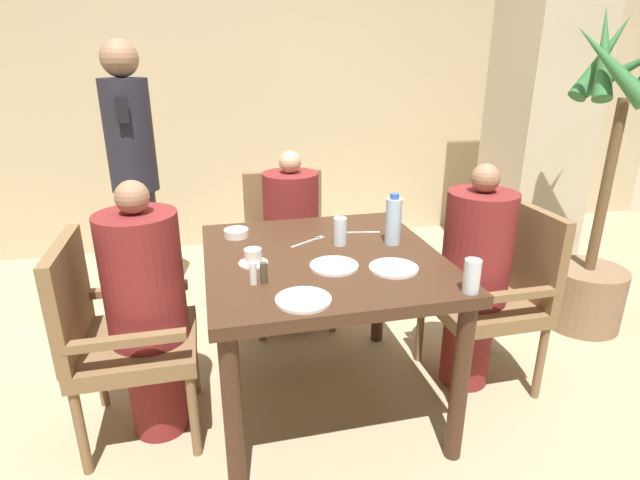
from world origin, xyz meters
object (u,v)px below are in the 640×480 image
object	(u,v)px
chair_left_side	(115,332)
bowl_small	(236,233)
diner_in_far_chair	(292,240)
diner_in_right_chair	(474,277)
teacup_with_saucer	(253,258)
plate_main_right	(303,300)
standing_host	(134,172)
chair_right_side	(498,288)
plate_main_left	(334,266)
chair_far_side	(288,240)
diner_in_left_chair	(147,311)
potted_palm	(599,224)
glass_tall_mid	(340,231)
glass_tall_near	(472,276)
water_bottle	(393,221)
plate_dessert_center	(394,268)

from	to	relation	value
chair_left_side	bowl_small	bearing A→B (deg)	30.91
diner_in_far_chair	diner_in_right_chair	size ratio (longest dim) A/B	0.96
teacup_with_saucer	plate_main_right	bearing A→B (deg)	-70.44
standing_host	teacup_with_saucer	world-z (taller)	standing_host
chair_right_side	plate_main_left	size ratio (longest dim) A/B	4.52
diner_in_right_chair	teacup_with_saucer	bearing A→B (deg)	-178.30
chair_far_side	plate_main_right	size ratio (longest dim) A/B	4.52
diner_in_far_chair	diner_in_right_chair	xyz separation A→B (m)	(0.75, -0.77, 0.02)
bowl_small	diner_in_right_chair	bearing A→B (deg)	-16.43
diner_in_left_chair	diner_in_far_chair	bearing A→B (deg)	46.01
chair_far_side	bowl_small	world-z (taller)	chair_far_side
chair_right_side	bowl_small	world-z (taller)	chair_right_side
diner_in_far_chair	diner_in_right_chair	bearing A→B (deg)	-46.01
chair_right_side	potted_palm	xyz separation A→B (m)	(0.86, 0.35, 0.15)
diner_in_right_chair	standing_host	xyz separation A→B (m)	(-1.64, 1.28, 0.32)
potted_palm	chair_far_side	bearing A→B (deg)	162.15
chair_far_side	potted_palm	bearing A→B (deg)	-17.85
chair_right_side	teacup_with_saucer	bearing A→B (deg)	-178.50
plate_main_right	diner_in_left_chair	bearing A→B (deg)	144.72
chair_left_side	diner_in_right_chair	size ratio (longest dim) A/B	0.80
chair_left_side	teacup_with_saucer	xyz separation A→B (m)	(0.58, -0.03, 0.29)
diner_in_far_chair	bowl_small	world-z (taller)	diner_in_far_chair
chair_far_side	diner_in_far_chair	size ratio (longest dim) A/B	0.84
chair_left_side	chair_right_side	world-z (taller)	same
plate_main_right	glass_tall_mid	world-z (taller)	glass_tall_mid
diner_in_left_chair	diner_in_far_chair	xyz separation A→B (m)	(0.75, 0.77, -0.03)
diner_in_right_chair	plate_main_left	bearing A→B (deg)	-169.07
glass_tall_near	glass_tall_mid	size ratio (longest dim) A/B	1.00
chair_far_side	teacup_with_saucer	world-z (taller)	chair_far_side
chair_left_side	bowl_small	xyz separation A→B (m)	(0.54, 0.32, 0.28)
standing_host	potted_palm	size ratio (longest dim) A/B	0.90
water_bottle	plate_main_left	bearing A→B (deg)	-148.24
standing_host	water_bottle	bearing A→B (deg)	-44.60
chair_far_side	plate_dessert_center	size ratio (longest dim) A/B	4.52
potted_palm	glass_tall_near	xyz separation A→B (m)	(-1.31, -0.83, 0.17)
bowl_small	glass_tall_mid	distance (m)	0.50
diner_in_left_chair	potted_palm	distance (m)	2.52
bowl_small	glass_tall_near	bearing A→B (deg)	-45.61
plate_main_left	standing_host	bearing A→B (deg)	122.41
potted_palm	water_bottle	world-z (taller)	potted_palm
diner_in_far_chair	bowl_small	size ratio (longest dim) A/B	9.30
chair_left_side	potted_palm	bearing A→B (deg)	7.59
chair_left_side	diner_in_right_chair	distance (m)	1.63
glass_tall_mid	water_bottle	bearing A→B (deg)	-10.01
potted_palm	teacup_with_saucer	distance (m)	2.09
standing_host	plate_main_right	xyz separation A→B (m)	(0.72, -1.69, -0.13)
chair_right_side	diner_in_right_chair	size ratio (longest dim) A/B	0.80
plate_dessert_center	water_bottle	xyz separation A→B (m)	(0.10, 0.28, 0.10)
diner_in_right_chair	standing_host	world-z (taller)	standing_host
diner_in_left_chair	teacup_with_saucer	distance (m)	0.49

